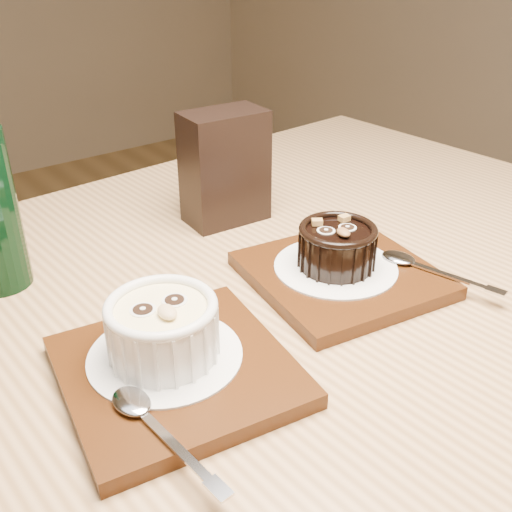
{
  "coord_description": "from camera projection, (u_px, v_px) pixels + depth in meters",
  "views": [
    {
      "loc": [
        -0.09,
        -0.45,
        1.08
      ],
      "look_at": [
        0.2,
        -0.07,
        0.81
      ],
      "focal_mm": 42.0,
      "sensor_mm": 36.0,
      "label": 1
    }
  ],
  "objects": [
    {
      "name": "tray_right",
      "position": [
        341.0,
        275.0,
        0.63
      ],
      "size": [
        0.21,
        0.21,
        0.01
      ],
      "primitive_type": "cube",
      "rotation": [
        0.0,
        0.0,
        -0.17
      ],
      "color": "#44210B",
      "rests_on": "table"
    },
    {
      "name": "ramekin_dark",
      "position": [
        337.0,
        245.0,
        0.62
      ],
      "size": [
        0.08,
        0.08,
        0.05
      ],
      "rotation": [
        0.0,
        0.0,
        -0.35
      ],
      "color": "black",
      "rests_on": "doily_right"
    },
    {
      "name": "doily_right",
      "position": [
        336.0,
        267.0,
        0.63
      ],
      "size": [
        0.13,
        0.13,
        0.0
      ],
      "primitive_type": "cylinder",
      "color": "white",
      "rests_on": "tray_right"
    },
    {
      "name": "condiment_stand",
      "position": [
        225.0,
        168.0,
        0.74
      ],
      "size": [
        0.1,
        0.07,
        0.14
      ],
      "primitive_type": "cube",
      "rotation": [
        0.0,
        0.0,
        -0.08
      ],
      "color": "black",
      "rests_on": "table"
    },
    {
      "name": "spoon_right",
      "position": [
        429.0,
        268.0,
        0.62
      ],
      "size": [
        0.06,
        0.14,
        0.01
      ],
      "primitive_type": null,
      "rotation": [
        0.0,
        0.0,
        0.24
      ],
      "color": "silver",
      "rests_on": "tray_right"
    },
    {
      "name": "doily_left",
      "position": [
        165.0,
        355.0,
        0.5
      ],
      "size": [
        0.13,
        0.13,
        0.0
      ],
      "primitive_type": "cylinder",
      "color": "white",
      "rests_on": "tray_left"
    },
    {
      "name": "table",
      "position": [
        233.0,
        384.0,
        0.63
      ],
      "size": [
        1.24,
        0.86,
        0.75
      ],
      "rotation": [
        0.0,
        0.0,
        0.05
      ],
      "color": "#9D7144",
      "rests_on": "ground"
    },
    {
      "name": "tray_left",
      "position": [
        177.0,
        371.0,
        0.5
      ],
      "size": [
        0.21,
        0.21,
        0.01
      ],
      "primitive_type": "cube",
      "rotation": [
        0.0,
        0.0,
        -0.16
      ],
      "color": "#44210B",
      "rests_on": "table"
    },
    {
      "name": "spoon_left",
      "position": [
        157.0,
        427.0,
        0.43
      ],
      "size": [
        0.03,
        0.14,
        0.01
      ],
      "primitive_type": null,
      "rotation": [
        0.0,
        0.0,
        0.07
      ],
      "color": "silver",
      "rests_on": "tray_left"
    },
    {
      "name": "ramekin_white",
      "position": [
        163.0,
        327.0,
        0.49
      ],
      "size": [
        0.09,
        0.09,
        0.06
      ],
      "rotation": [
        0.0,
        0.0,
        -0.13
      ],
      "color": "white",
      "rests_on": "doily_left"
    }
  ]
}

